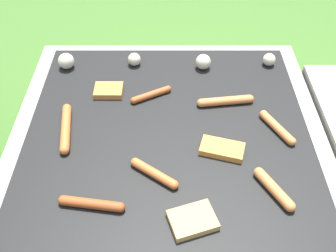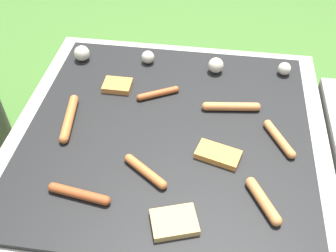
# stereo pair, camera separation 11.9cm
# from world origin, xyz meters

# --- Properties ---
(ground_plane) EXTENTS (14.00, 14.00, 0.00)m
(ground_plane) POSITION_xyz_m (0.00, 0.00, 0.00)
(ground_plane) COLOR #3D6628
(grill) EXTENTS (0.98, 0.98, 0.42)m
(grill) POSITION_xyz_m (0.00, 0.00, 0.21)
(grill) COLOR #9E998E
(grill) RESTS_ON ground_plane
(sausage_back_center) EXTENTS (0.09, 0.14, 0.03)m
(sausage_back_center) POSITION_xyz_m (0.28, -0.23, 0.43)
(sausage_back_center) COLOR #C6753D
(sausage_back_center) RESTS_ON grill
(sausage_front_left) EXTENTS (0.13, 0.10, 0.03)m
(sausage_front_left) POSITION_xyz_m (-0.04, -0.18, 0.43)
(sausage_front_left) COLOR #B7602D
(sausage_front_left) RESTS_ON grill
(sausage_front_center) EXTENTS (0.19, 0.05, 0.03)m
(sausage_front_center) POSITION_xyz_m (0.19, 0.12, 0.43)
(sausage_front_center) COLOR #C6753D
(sausage_front_center) RESTS_ON grill
(sausage_mid_left) EXTENTS (0.05, 0.21, 0.03)m
(sausage_mid_left) POSITION_xyz_m (-0.31, -0.00, 0.43)
(sausage_mid_left) COLOR #B7602D
(sausage_mid_left) RESTS_ON grill
(sausage_front_right) EXTENTS (0.17, 0.05, 0.03)m
(sausage_front_right) POSITION_xyz_m (-0.20, -0.27, 0.43)
(sausage_front_right) COLOR #93421E
(sausage_front_right) RESTS_ON grill
(sausage_back_left) EXTENTS (0.09, 0.14, 0.03)m
(sausage_back_left) POSITION_xyz_m (0.33, 0.00, 0.43)
(sausage_back_left) COLOR #C6753D
(sausage_back_left) RESTS_ON grill
(sausage_mid_right) EXTENTS (0.14, 0.08, 0.02)m
(sausage_mid_right) POSITION_xyz_m (-0.06, 0.16, 0.43)
(sausage_mid_right) COLOR #A34C23
(sausage_mid_right) RESTS_ON grill
(bread_slice_right) EXTENTS (0.10, 0.07, 0.02)m
(bread_slice_right) POSITION_xyz_m (-0.20, 0.18, 0.43)
(bread_slice_right) COLOR #B27033
(bread_slice_right) RESTS_ON grill
(bread_slice_center) EXTENTS (0.14, 0.10, 0.02)m
(bread_slice_center) POSITION_xyz_m (0.16, -0.08, 0.43)
(bread_slice_center) COLOR #D18438
(bread_slice_center) RESTS_ON grill
(bread_slice_left) EXTENTS (0.13, 0.12, 0.02)m
(bread_slice_left) POSITION_xyz_m (0.06, -0.32, 0.43)
(bread_slice_left) COLOR tan
(bread_slice_left) RESTS_ON grill
(mushroom_row) EXTENTS (0.79, 0.07, 0.06)m
(mushroom_row) POSITION_xyz_m (-0.05, 0.33, 0.45)
(mushroom_row) COLOR beige
(mushroom_row) RESTS_ON grill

